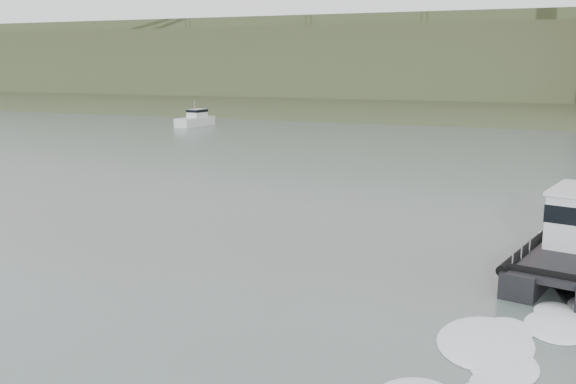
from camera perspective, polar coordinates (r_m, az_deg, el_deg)
name	(u,v)px	position (r m, az deg, el deg)	size (l,w,h in m)	color
ground	(243,305)	(23.86, -4.06, -9.95)	(400.00, 400.00, 0.00)	slate
headlands	(498,71)	(145.81, 18.19, 10.19)	(500.00, 105.36, 27.12)	#384728
motorboat	(196,119)	(91.38, -8.21, 6.40)	(3.00, 6.88, 3.67)	silver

